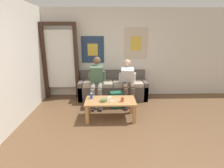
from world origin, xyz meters
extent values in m
plane|color=brown|center=(0.00, 0.00, 0.00)|extent=(18.00, 18.00, 0.00)
cube|color=silver|center=(0.00, 2.85, 1.27)|extent=(10.00, 0.05, 2.55)
cube|color=navy|center=(-0.71, 2.81, 1.39)|extent=(0.66, 0.01, 0.77)
cube|color=gold|center=(-0.71, 2.81, 1.39)|extent=(0.30, 0.01, 0.35)
cube|color=beige|center=(0.56, 2.81, 1.56)|extent=(0.68, 0.01, 0.89)
cube|color=gold|center=(0.56, 2.81, 1.56)|extent=(0.30, 0.01, 0.40)
cube|color=#382319|center=(-2.07, 2.62, 1.02)|extent=(0.10, 0.10, 2.05)
cube|color=#382319|center=(-1.17, 2.62, 1.02)|extent=(0.10, 0.10, 2.05)
cube|color=#382319|center=(-1.62, 2.62, 2.10)|extent=(1.00, 0.10, 0.10)
cube|color=silver|center=(-1.62, 2.64, 1.13)|extent=(0.82, 0.02, 1.64)
cube|color=#564C47|center=(-0.12, 2.76, 0.39)|extent=(1.94, 0.13, 0.79)
cube|color=#564C47|center=(-0.12, 2.42, 0.21)|extent=(1.94, 0.55, 0.42)
cube|color=#564C47|center=(-1.04, 2.42, 0.27)|extent=(0.12, 0.55, 0.54)
cube|color=#564C47|center=(0.79, 2.42, 0.27)|extent=(0.12, 0.55, 0.54)
cube|color=#B2A38E|center=(-0.55, 2.42, 0.47)|extent=(0.83, 0.51, 0.10)
cube|color=#B2A38E|center=(0.30, 2.42, 0.47)|extent=(0.83, 0.51, 0.10)
cube|color=#B27F4C|center=(-0.22, 1.22, 0.42)|extent=(1.10, 0.60, 0.03)
cube|color=#B27F4C|center=(-0.71, 1.46, 0.20)|extent=(0.07, 0.07, 0.40)
cube|color=#B27F4C|center=(0.28, 1.46, 0.20)|extent=(0.07, 0.07, 0.40)
cube|color=#B27F4C|center=(-0.71, 0.97, 0.20)|extent=(0.07, 0.07, 0.40)
cube|color=#B27F4C|center=(0.28, 0.97, 0.20)|extent=(0.07, 0.07, 0.40)
cylinder|color=gray|center=(-0.65, 1.97, 0.52)|extent=(0.11, 0.47, 0.11)
cylinder|color=gray|center=(-0.65, 1.74, 0.27)|extent=(0.10, 0.10, 0.49)
cube|color=#232328|center=(-0.65, 1.67, 0.03)|extent=(0.11, 0.25, 0.05)
cylinder|color=gray|center=(-0.47, 1.97, 0.52)|extent=(0.11, 0.47, 0.11)
cylinder|color=gray|center=(-0.47, 1.74, 0.27)|extent=(0.10, 0.10, 0.49)
cube|color=#232328|center=(-0.47, 1.67, 0.03)|extent=(0.11, 0.25, 0.05)
cube|color=#4C6B51|center=(-0.56, 2.26, 0.76)|extent=(0.35, 0.34, 0.54)
sphere|color=brown|center=(-0.56, 2.35, 1.14)|extent=(0.20, 0.20, 0.20)
cylinder|color=#4C6B51|center=(-0.76, 2.27, 0.72)|extent=(0.08, 0.11, 0.28)
cylinder|color=#4C6B51|center=(-0.37, 2.27, 0.72)|extent=(0.08, 0.11, 0.28)
cylinder|color=brown|center=(0.18, 2.00, 0.52)|extent=(0.11, 0.42, 0.11)
cylinder|color=brown|center=(0.18, 1.79, 0.27)|extent=(0.10, 0.10, 0.49)
cube|color=#232328|center=(0.18, 1.72, 0.03)|extent=(0.11, 0.25, 0.05)
cylinder|color=brown|center=(0.36, 2.00, 0.52)|extent=(0.11, 0.42, 0.11)
cylinder|color=brown|center=(0.36, 1.79, 0.27)|extent=(0.10, 0.10, 0.49)
cube|color=#232328|center=(0.36, 1.72, 0.03)|extent=(0.11, 0.25, 0.05)
cube|color=silver|center=(0.27, 2.28, 0.73)|extent=(0.38, 0.39, 0.49)
sphere|color=beige|center=(0.27, 2.39, 1.06)|extent=(0.20, 0.20, 0.20)
cylinder|color=silver|center=(0.08, 2.29, 0.69)|extent=(0.08, 0.12, 0.25)
cylinder|color=silver|center=(0.46, 2.29, 0.69)|extent=(0.08, 0.12, 0.25)
cube|color=#1E5642|center=(-0.06, 1.83, 0.20)|extent=(0.34, 0.26, 0.41)
cube|color=#1E5642|center=(-0.04, 1.74, 0.11)|extent=(0.23, 0.11, 0.18)
cylinder|color=#607F47|center=(-0.36, 1.14, 0.46)|extent=(0.14, 0.14, 0.06)
torus|color=#607F47|center=(-0.36, 1.14, 0.49)|extent=(0.15, 0.15, 0.02)
cylinder|color=#B24C42|center=(0.04, 1.12, 0.48)|extent=(0.06, 0.06, 0.10)
cylinder|color=black|center=(0.04, 1.12, 0.54)|extent=(0.00, 0.00, 0.01)
cylinder|color=#28479E|center=(-0.65, 1.33, 0.49)|extent=(0.07, 0.07, 0.12)
cylinder|color=silver|center=(-0.65, 1.33, 0.56)|extent=(0.06, 0.06, 0.00)
cube|color=white|center=(-0.18, 1.13, 0.44)|extent=(0.14, 0.11, 0.02)
cylinder|color=#333842|center=(-0.16, 1.15, 0.46)|extent=(0.01, 0.01, 0.00)
cube|color=white|center=(-0.24, 1.36, 0.44)|extent=(0.11, 0.14, 0.02)
cylinder|color=#333842|center=(-0.22, 1.39, 0.46)|extent=(0.01, 0.01, 0.00)
camera|label=1|loc=(-0.27, -2.38, 1.84)|focal=28.00mm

